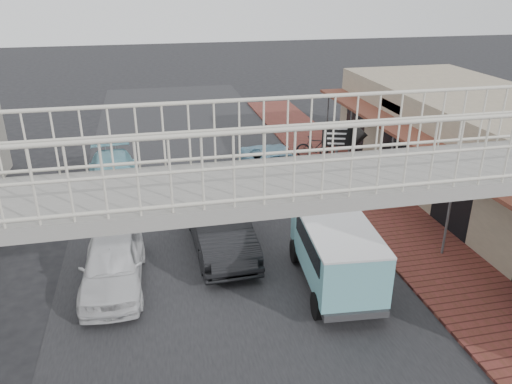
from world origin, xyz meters
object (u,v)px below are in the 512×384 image
white_hatchback (113,263)px  angkot_far (113,175)px  motorcycle_far (315,147)px  arrow_sign (357,136)px  angkot_van (337,248)px  angkot_curb (272,161)px  dark_sedan (220,226)px  motorcycle_near (345,172)px

white_hatchback → angkot_far: (-0.28, 7.26, -0.01)m
motorcycle_far → arrow_sign: size_ratio=0.60×
angkot_van → white_hatchback: bearing=171.6°
angkot_curb → arrow_sign: size_ratio=1.61×
dark_sedan → angkot_curb: 6.90m
angkot_van → motorcycle_near: (3.25, 7.34, -0.74)m
white_hatchback → angkot_curb: bearing=50.7°
white_hatchback → motorcycle_near: (9.47, 5.87, -0.18)m
motorcycle_near → motorcycle_far: size_ratio=0.90×
angkot_van → motorcycle_near: angkot_van is taller
dark_sedan → angkot_van: bearing=-47.5°
angkot_far → dark_sedan: bearing=-62.1°
angkot_van → arrow_sign: size_ratio=1.38×
arrow_sign → motorcycle_far: bearing=108.3°
angkot_van → arrow_sign: arrow_sign is taller
motorcycle_far → angkot_far: bearing=122.7°
angkot_far → arrow_sign: arrow_sign is taller
white_hatchback → motorcycle_far: (9.18, 9.07, -0.06)m
white_hatchback → angkot_curb: (6.61, 7.56, -0.03)m
dark_sedan → arrow_sign: bearing=25.0°
angkot_van → motorcycle_far: angkot_van is taller
angkot_curb → motorcycle_far: angkot_curb is taller
motorcycle_far → angkot_curb: bearing=142.3°
angkot_curb → dark_sedan: bearing=58.6°
angkot_curb → angkot_van: 9.06m
angkot_van → motorcycle_near: bearing=71.0°
white_hatchback → dark_sedan: (3.33, 1.49, 0.10)m
dark_sedan → angkot_van: size_ratio=1.17×
angkot_curb → angkot_van: (-0.39, -9.03, 0.59)m
arrow_sign → angkot_van: bearing=-99.7°
motorcycle_far → angkot_van: bearing=-173.8°
angkot_far → angkot_van: angkot_van is taller
white_hatchback → dark_sedan: 3.65m
angkot_curb → angkot_far: bearing=-0.6°
angkot_curb → arrow_sign: 4.50m
angkot_curb → angkot_far: size_ratio=1.01×
angkot_curb → angkot_van: angkot_van is taller
angkot_far → angkot_van: size_ratio=1.15×
white_hatchback → angkot_van: angkot_van is taller
angkot_van → arrow_sign: 6.79m
dark_sedan → angkot_far: bearing=120.3°
angkot_far → motorcycle_far: 9.63m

